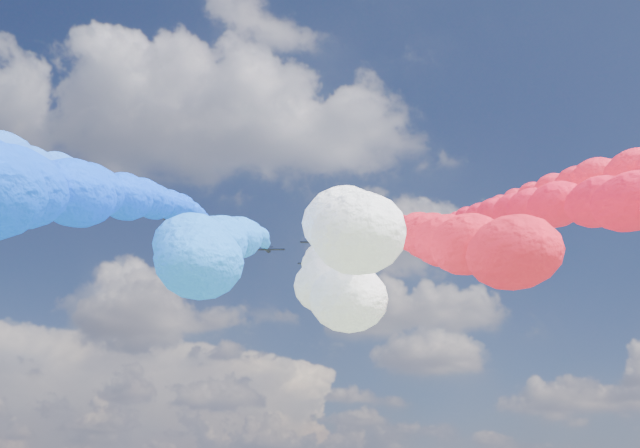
{
  "coord_description": "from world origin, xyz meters",
  "views": [
    {
      "loc": [
        -3.71,
        -144.48,
        37.44
      ],
      "look_at": [
        0.0,
        4.0,
        92.45
      ],
      "focal_mm": 42.95,
      "sensor_mm": 36.0,
      "label": 1
    }
  ],
  "objects": [
    {
      "name": "trail_2",
      "position": [
        -11.3,
        -42.78,
        71.22
      ],
      "size": [
        6.14,
        112.01,
        42.72
      ],
      "primitive_type": null,
      "color": "blue"
    },
    {
      "name": "jet_5",
      "position": [
        9.32,
        12.86,
        90.45
      ],
      "size": [
        8.14,
        10.98,
        4.49
      ],
      "primitive_type": null,
      "rotation": [
        0.21,
        0.0,
        0.03
      ],
      "color": "black"
    },
    {
      "name": "jet_6",
      "position": [
        22.23,
        4.39,
        90.45
      ],
      "size": [
        8.55,
        11.26,
        4.49
      ],
      "primitive_type": null,
      "rotation": [
        0.21,
        0.0,
        -0.07
      ],
      "color": "black"
    },
    {
      "name": "jet_7",
      "position": [
        29.53,
        -5.59,
        90.45
      ],
      "size": [
        8.52,
        11.24,
        4.49
      ],
      "primitive_type": null,
      "rotation": [
        0.21,
        0.0,
        0.07
      ],
      "color": "black"
    },
    {
      "name": "jet_1",
      "position": [
        -21.39,
        2.92,
        90.45
      ],
      "size": [
        8.47,
        11.21,
        4.49
      ],
      "primitive_type": null,
      "rotation": [
        0.21,
        0.0,
        -0.06
      ],
      "color": "black"
    },
    {
      "name": "trail_1",
      "position": [
        -21.39,
        -54.36,
        71.22
      ],
      "size": [
        6.14,
        112.01,
        42.72
      ],
      "primitive_type": null,
      "color": "#0943F3"
    },
    {
      "name": "trail_0",
      "position": [
        -30.52,
        -62.57,
        71.22
      ],
      "size": [
        6.14,
        112.01,
        42.72
      ],
      "primitive_type": null,
      "color": "blue"
    },
    {
      "name": "trail_3",
      "position": [
        -0.16,
        -48.1,
        71.22
      ],
      "size": [
        6.14,
        112.01,
        42.72
      ],
      "primitive_type": null,
      "color": "white"
    },
    {
      "name": "trail_4",
      "position": [
        -0.78,
        -32.68,
        71.22
      ],
      "size": [
        6.14,
        112.01,
        42.72
      ],
      "primitive_type": null,
      "color": "white"
    },
    {
      "name": "jet_4",
      "position": [
        -0.78,
        24.6,
        90.45
      ],
      "size": [
        8.22,
        11.03,
        4.49
      ],
      "primitive_type": null,
      "rotation": [
        0.21,
        0.0,
        0.04
      ],
      "color": "black"
    },
    {
      "name": "trail_6",
      "position": [
        22.23,
        -52.89,
        71.22
      ],
      "size": [
        6.14,
        112.01,
        42.72
      ],
      "primitive_type": null,
      "color": "red"
    },
    {
      "name": "jet_0",
      "position": [
        -30.52,
        -5.29,
        90.45
      ],
      "size": [
        8.39,
        11.15,
        4.49
      ],
      "primitive_type": null,
      "rotation": [
        0.21,
        0.0,
        0.05
      ],
      "color": "black"
    },
    {
      "name": "jet_3",
      "position": [
        -0.16,
        9.18,
        90.45
      ],
      "size": [
        8.29,
        11.08,
        4.49
      ],
      "primitive_type": null,
      "rotation": [
        0.21,
        0.0,
        -0.04
      ],
      "color": "black"
    },
    {
      "name": "trail_7",
      "position": [
        29.53,
        -62.87,
        71.22
      ],
      "size": [
        6.14,
        112.01,
        42.72
      ],
      "primitive_type": null,
      "color": "red"
    },
    {
      "name": "jet_2",
      "position": [
        -11.3,
        14.5,
        90.45
      ],
      "size": [
        8.33,
        11.11,
        4.49
      ],
      "primitive_type": null,
      "rotation": [
        0.21,
        0.0,
        -0.05
      ],
      "color": "black"
    },
    {
      "name": "trail_5",
      "position": [
        9.32,
        -44.43,
        71.22
      ],
      "size": [
        6.14,
        112.01,
        42.72
      ],
      "primitive_type": null,
      "color": "red"
    }
  ]
}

